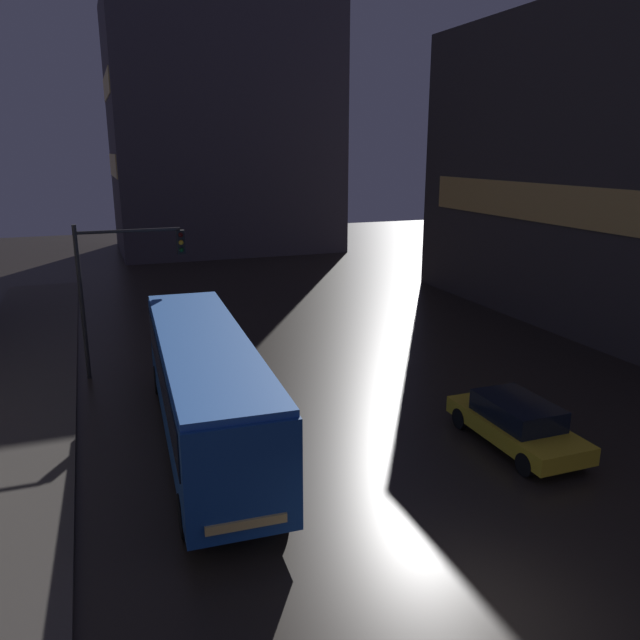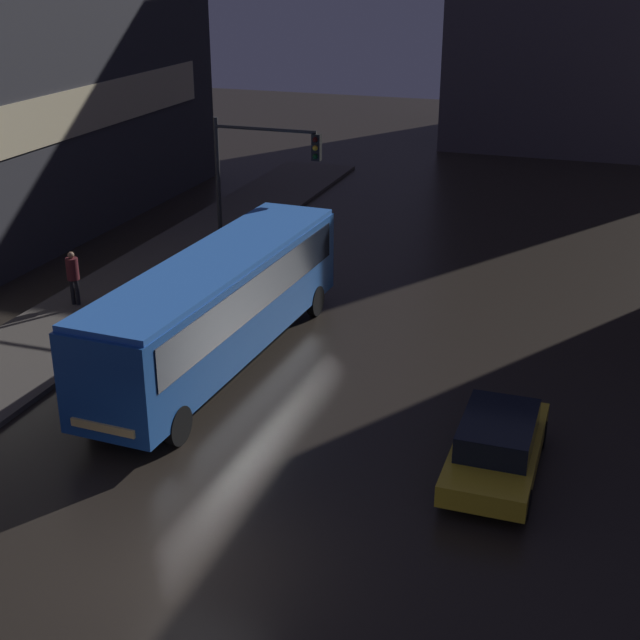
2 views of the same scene
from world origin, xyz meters
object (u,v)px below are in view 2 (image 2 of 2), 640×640
Objects in this scene: bus_near at (220,299)px; traffic_light_main at (255,172)px; car_taxi at (497,444)px; pedestrian_near at (73,273)px.

bus_near is 7.46m from traffic_light_main.
car_taxi is 15.90m from pedestrian_near.
car_taxi is 0.78× the size of traffic_light_main.
bus_near is at bearing -21.31° from car_taxi.
pedestrian_near is at bearing -20.68° from car_taxi.
bus_near is at bearing -75.44° from traffic_light_main.
pedestrian_near is (-14.86, 5.63, 0.54)m from car_taxi.
pedestrian_near is (-6.46, 2.34, -0.75)m from bus_near.
bus_near is 2.62× the size of car_taxi.
car_taxi is 14.84m from traffic_light_main.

